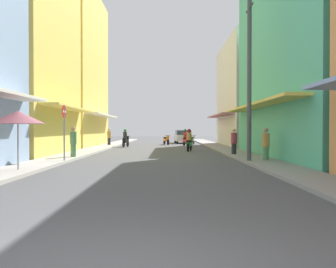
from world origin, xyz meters
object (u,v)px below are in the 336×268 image
object	(u,v)px
vendor_umbrella	(19,117)
motorbike_red	(187,138)
motorbike_white	(194,140)
pedestrian_midway	(75,143)
pedestrian_crossing	(110,137)
utility_pole	(251,77)
parked_car	(184,137)
pedestrian_foreground	(267,145)
motorbike_orange	(168,140)
pedestrian_far	(235,142)
motorbike_green	(191,141)
motorbike_black	(127,139)
street_sign_no_entry	(66,125)

from	to	relation	value
vendor_umbrella	motorbike_red	bearing A→B (deg)	70.91
motorbike_white	pedestrian_midway	size ratio (longest dim) A/B	1.06
motorbike_red	pedestrian_crossing	xyz separation A→B (m)	(-7.09, -0.04, 0.11)
vendor_umbrella	utility_pole	bearing A→B (deg)	21.52
motorbike_white	vendor_umbrella	world-z (taller)	vendor_umbrella
parked_car	pedestrian_foreground	bearing A→B (deg)	-83.02
motorbike_orange	pedestrian_midway	world-z (taller)	pedestrian_midway
motorbike_red	vendor_umbrella	size ratio (longest dim) A/B	0.81
pedestrian_far	pedestrian_crossing	xyz separation A→B (m)	(-9.22, 12.35, 0.02)
pedestrian_foreground	utility_pole	world-z (taller)	utility_pole
motorbike_red	motorbike_green	distance (m)	7.60
motorbike_black	pedestrian_foreground	distance (m)	16.59
motorbike_black	pedestrian_midway	bearing A→B (deg)	-95.47
motorbike_green	pedestrian_far	xyz separation A→B (m)	(2.25, -4.79, 0.10)
motorbike_orange	vendor_umbrella	world-z (taller)	vendor_umbrella
motorbike_red	motorbike_green	size ratio (longest dim) A/B	1.00
parked_car	pedestrian_crossing	xyz separation A→B (m)	(-7.13, -7.09, 0.08)
motorbike_green	utility_pole	world-z (taller)	utility_pole
motorbike_white	parked_car	distance (m)	3.75
motorbike_orange	street_sign_no_entry	bearing A→B (deg)	-103.39
motorbike_orange	motorbike_green	bearing A→B (deg)	-80.80
motorbike_orange	motorbike_green	world-z (taller)	motorbike_green
motorbike_white	pedestrian_midway	distance (m)	19.20
motorbike_red	parked_car	xyz separation A→B (m)	(0.04, 7.05, 0.04)
motorbike_black	pedestrian_far	bearing A→B (deg)	-54.79
pedestrian_far	pedestrian_midway	size ratio (longest dim) A/B	0.96
motorbike_orange	parked_car	world-z (taller)	parked_car
motorbike_red	pedestrian_foreground	distance (m)	16.46
motorbike_white	parked_car	size ratio (longest dim) A/B	0.42
pedestrian_foreground	vendor_umbrella	distance (m)	10.61
motorbike_white	utility_pole	distance (m)	20.22
motorbike_orange	pedestrian_foreground	bearing A→B (deg)	-76.12
pedestrian_crossing	utility_pole	size ratio (longest dim) A/B	0.21
parked_car	motorbike_red	bearing A→B (deg)	-90.34
pedestrian_foreground	pedestrian_midway	distance (m)	9.62
pedestrian_far	pedestrian_midway	world-z (taller)	pedestrian_midway
motorbike_black	motorbike_white	distance (m)	8.14
motorbike_black	street_sign_no_entry	world-z (taller)	street_sign_no_entry
parked_car	pedestrian_crossing	size ratio (longest dim) A/B	2.58
motorbike_red	parked_car	distance (m)	7.05
motorbike_white	vendor_umbrella	distance (m)	24.77
motorbike_orange	pedestrian_crossing	size ratio (longest dim) A/B	1.07
motorbike_orange	street_sign_no_entry	distance (m)	19.78
pedestrian_foreground	pedestrian_midway	size ratio (longest dim) A/B	0.96
motorbike_white	pedestrian_far	xyz separation A→B (m)	(1.22, -15.79, 0.30)
pedestrian_midway	motorbike_red	bearing A→B (deg)	65.41
parked_car	street_sign_no_entry	world-z (taller)	street_sign_no_entry
pedestrian_far	street_sign_no_entry	world-z (taller)	street_sign_no_entry
vendor_umbrella	pedestrian_midway	bearing A→B (deg)	86.05
motorbike_green	motorbike_red	bearing A→B (deg)	89.10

